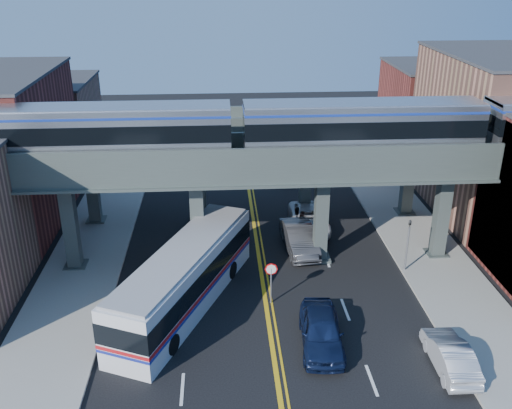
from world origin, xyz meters
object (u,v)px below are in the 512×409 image
transit_bus (185,278)px  car_lane_c (309,219)px  car_parked_curb (450,355)px  transit_train (362,126)px  car_lane_d (285,167)px  traffic_signal (408,240)px  car_lane_a (321,331)px  stop_sign (271,277)px  car_lane_b (299,238)px

transit_bus → car_lane_c: size_ratio=2.32×
car_lane_c → car_parked_curb: (4.48, -16.07, -0.06)m
transit_train → car_lane_d: bearing=99.3°
traffic_signal → transit_train: bearing=145.9°
car_lane_a → car_lane_d: (1.06, 25.38, -0.06)m
car_lane_a → car_lane_c: car_lane_a is taller
transit_train → car_lane_a: size_ratio=8.54×
stop_sign → car_lane_b: stop_sign is taller
stop_sign → traffic_signal: size_ratio=0.64×
stop_sign → car_lane_a: 4.78m
car_lane_b → car_lane_c: 3.51m
car_lane_b → car_parked_curb: (5.65, -12.76, -0.14)m
stop_sign → car_lane_b: 6.98m
transit_bus → car_parked_curb: size_ratio=2.96×
traffic_signal → car_parked_curb: bearing=-94.3°
car_lane_c → car_parked_curb: 16.68m
stop_sign → car_lane_c: 10.48m
traffic_signal → car_lane_a: size_ratio=0.78×
car_lane_a → car_lane_b: bearing=92.6°
stop_sign → transit_bus: bearing=178.5°
transit_train → car_lane_d: size_ratio=7.83×
transit_bus → car_lane_c: transit_bus is taller
transit_bus → car_lane_d: bearing=2.4°
traffic_signal → car_parked_curb: 9.47m
traffic_signal → transit_bus: bearing=-168.3°
transit_train → car_lane_b: size_ratio=8.32×
transit_train → car_lane_d: 18.44m
car_lane_c → stop_sign: bearing=-109.4°
car_lane_a → car_parked_curb: (5.97, -2.18, -0.15)m
car_lane_a → car_parked_curb: bearing=-15.7°
transit_train → car_lane_c: size_ratio=7.78×
traffic_signal → car_parked_curb: traffic_signal is taller
transit_bus → car_lane_b: transit_bus is taller
traffic_signal → car_lane_c: 8.64m
transit_train → car_lane_b: (-3.40, 1.44, -8.28)m
car_lane_c → car_lane_d: bearing=93.6°
car_lane_a → car_lane_b: (0.32, 10.59, -0.01)m
stop_sign → car_lane_d: stop_sign is taller
traffic_signal → car_lane_d: size_ratio=0.71×
stop_sign → car_lane_a: bearing=-61.7°
transit_train → car_lane_b: transit_train is taller
transit_train → car_parked_curb: (2.25, -11.32, -8.43)m
car_lane_a → car_lane_c: (1.49, 13.89, -0.09)m
car_lane_c → car_parked_curb: bearing=-73.0°
transit_train → transit_bus: (-10.89, -4.87, -7.41)m
car_lane_b → car_lane_d: bearing=82.6°
stop_sign → traffic_signal: bearing=18.6°
stop_sign → car_lane_b: (2.55, 6.44, -0.87)m
car_parked_curb → car_lane_d: bearing=-79.0°
car_parked_curb → car_lane_b: bearing=-65.2°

